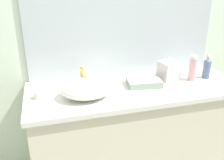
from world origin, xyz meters
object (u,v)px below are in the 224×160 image
(sink_basin, at_px, (87,88))
(candle_jar, at_px, (39,95))
(lotion_bottle, at_px, (193,68))
(tissue_box, at_px, (169,70))
(folded_hand_towel, at_px, (144,82))
(soap_dispenser, at_px, (207,68))

(sink_basin, bearing_deg, candle_jar, 168.42)
(lotion_bottle, relative_size, candle_jar, 3.03)
(lotion_bottle, bearing_deg, tissue_box, 158.55)
(sink_basin, bearing_deg, tissue_box, 12.01)
(sink_basin, relative_size, tissue_box, 1.88)
(lotion_bottle, height_order, folded_hand_towel, lotion_bottle)
(lotion_bottle, relative_size, tissue_box, 1.08)
(soap_dispenser, bearing_deg, tissue_box, 169.42)
(soap_dispenser, distance_m, folded_hand_towel, 0.52)
(sink_basin, height_order, soap_dispenser, soap_dispenser)
(sink_basin, distance_m, folded_hand_towel, 0.44)
(soap_dispenser, height_order, lotion_bottle, lotion_bottle)
(sink_basin, relative_size, soap_dispenser, 1.78)
(sink_basin, distance_m, tissue_box, 0.67)
(soap_dispenser, bearing_deg, folded_hand_towel, -179.32)
(soap_dispenser, height_order, tissue_box, soap_dispenser)
(sink_basin, height_order, tissue_box, tissue_box)
(lotion_bottle, bearing_deg, soap_dispenser, 4.24)
(sink_basin, xyz_separation_m, candle_jar, (-0.30, 0.06, -0.04))
(soap_dispenser, xyz_separation_m, lotion_bottle, (-0.13, -0.01, 0.02))
(soap_dispenser, bearing_deg, lotion_bottle, -175.76)
(soap_dispenser, bearing_deg, sink_basin, -174.92)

